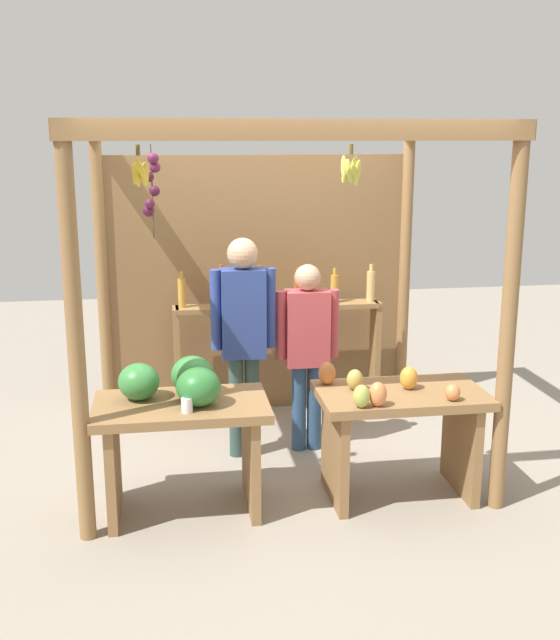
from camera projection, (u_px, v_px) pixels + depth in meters
ground_plane at (276, 454)px, 5.80m from camera, size 12.00×12.00×0.00m
market_stall at (266, 257)px, 5.90m from camera, size 2.73×2.19×2.46m
fruit_counter_left at (181, 415)px, 4.81m from camera, size 1.10×0.66×0.99m
fruit_counter_right at (397, 419)px, 5.02m from camera, size 1.10×0.65×0.89m
bottle_shelf_unit at (278, 329)px, 6.38m from camera, size 1.75×0.22×1.34m
vendor_man at (243, 327)px, 5.57m from camera, size 0.48×0.22×1.66m
vendor_woman at (307, 342)px, 5.71m from camera, size 0.48×0.20×1.45m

